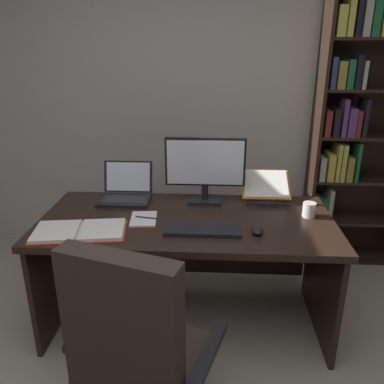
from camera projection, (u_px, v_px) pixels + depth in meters
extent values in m
cube|color=#B2ADA3|center=(200.00, 96.00, 3.18)|extent=(4.98, 0.12, 2.65)
cube|color=black|center=(187.00, 221.00, 2.33)|extent=(1.74, 0.81, 0.04)
cube|color=black|center=(57.00, 271.00, 2.51)|extent=(0.03, 0.75, 0.70)
cube|color=black|center=(321.00, 279.00, 2.41)|extent=(0.03, 0.75, 0.70)
cube|color=black|center=(191.00, 241.00, 2.80)|extent=(1.62, 0.03, 0.49)
cube|color=black|center=(316.00, 135.00, 3.02)|extent=(0.02, 0.29, 2.11)
cube|color=black|center=(361.00, 132.00, 3.12)|extent=(0.82, 0.01, 2.11)
cube|color=black|center=(348.00, 255.00, 3.36)|extent=(0.77, 0.27, 0.02)
cube|color=olive|center=(311.00, 245.00, 3.30)|extent=(0.04, 0.17, 0.21)
cube|color=olive|center=(317.00, 240.00, 3.31)|extent=(0.04, 0.22, 0.28)
cube|color=black|center=(323.00, 241.00, 3.30)|extent=(0.04, 0.21, 0.27)
cube|color=maroon|center=(329.00, 245.00, 3.29)|extent=(0.05, 0.18, 0.21)
cube|color=black|center=(354.00, 219.00, 3.24)|extent=(0.77, 0.27, 0.02)
cube|color=olive|center=(315.00, 207.00, 3.18)|extent=(0.04, 0.18, 0.20)
cube|color=#195633|center=(321.00, 207.00, 3.20)|extent=(0.05, 0.23, 0.18)
cube|color=gray|center=(328.00, 203.00, 3.17)|extent=(0.03, 0.21, 0.27)
cube|color=black|center=(361.00, 179.00, 3.12)|extent=(0.77, 0.27, 0.02)
cube|color=gray|center=(320.00, 167.00, 3.07)|extent=(0.04, 0.20, 0.19)
cube|color=gold|center=(328.00, 166.00, 3.06)|extent=(0.05, 0.21, 0.21)
cube|color=gold|center=(335.00, 160.00, 3.06)|extent=(0.03, 0.23, 0.29)
cube|color=gold|center=(340.00, 161.00, 3.05)|extent=(0.03, 0.22, 0.29)
cube|color=olive|center=(347.00, 167.00, 3.05)|extent=(0.05, 0.18, 0.19)
cube|color=#195633|center=(354.00, 160.00, 3.05)|extent=(0.03, 0.23, 0.30)
cube|color=black|center=(368.00, 136.00, 3.00)|extent=(0.77, 0.27, 0.02)
cube|color=maroon|center=(325.00, 122.00, 2.96)|extent=(0.04, 0.23, 0.19)
cube|color=black|center=(334.00, 122.00, 2.93)|extent=(0.04, 0.18, 0.21)
cube|color=#512D66|center=(342.00, 117.00, 2.93)|extent=(0.03, 0.21, 0.28)
cube|color=#512D66|center=(348.00, 121.00, 2.95)|extent=(0.06, 0.23, 0.21)
cube|color=maroon|center=(355.00, 122.00, 2.94)|extent=(0.03, 0.21, 0.20)
cube|color=black|center=(362.00, 117.00, 2.92)|extent=(0.03, 0.20, 0.28)
cube|color=black|center=(375.00, 90.00, 2.87)|extent=(0.77, 0.27, 0.02)
cube|color=navy|center=(331.00, 73.00, 2.82)|extent=(0.03, 0.20, 0.22)
cube|color=olive|center=(339.00, 75.00, 2.81)|extent=(0.06, 0.17, 0.19)
cube|color=#195633|center=(347.00, 74.00, 2.83)|extent=(0.04, 0.23, 0.20)
cube|color=black|center=(356.00, 72.00, 2.79)|extent=(0.04, 0.16, 0.23)
cube|color=gray|center=(360.00, 74.00, 2.82)|extent=(0.03, 0.23, 0.19)
cube|color=black|center=(383.00, 39.00, 2.75)|extent=(0.77, 0.27, 0.02)
cube|color=gold|center=(338.00, 22.00, 2.71)|extent=(0.06, 0.23, 0.20)
cube|color=gold|center=(349.00, 14.00, 2.67)|extent=(0.04, 0.19, 0.30)
cube|color=black|center=(355.00, 19.00, 2.69)|extent=(0.03, 0.20, 0.23)
cube|color=gray|center=(365.00, 17.00, 2.66)|extent=(0.05, 0.16, 0.25)
cube|color=#195633|center=(374.00, 16.00, 2.66)|extent=(0.05, 0.16, 0.27)
cube|color=gold|center=(381.00, 20.00, 2.69)|extent=(0.04, 0.22, 0.21)
cube|color=#2D231E|center=(149.00, 360.00, 1.75)|extent=(0.62, 0.61, 0.07)
cube|color=#2D231E|center=(122.00, 327.00, 1.45)|extent=(0.48, 0.24, 0.60)
cube|color=black|center=(93.00, 323.00, 1.79)|extent=(0.16, 0.38, 0.04)
cube|color=black|center=(209.00, 354.00, 1.61)|extent=(0.16, 0.38, 0.04)
cube|color=black|center=(205.00, 200.00, 2.57)|extent=(0.22, 0.16, 0.02)
cylinder|color=black|center=(205.00, 192.00, 2.55)|extent=(0.04, 0.04, 0.09)
cube|color=black|center=(205.00, 162.00, 2.49)|extent=(0.52, 0.02, 0.32)
cube|color=white|center=(205.00, 163.00, 2.47)|extent=(0.49, 0.00, 0.29)
cube|color=black|center=(125.00, 200.00, 2.56)|extent=(0.33, 0.23, 0.02)
cube|color=#2D2D30|center=(124.00, 200.00, 2.54)|extent=(0.28, 0.12, 0.00)
cube|color=black|center=(128.00, 177.00, 2.66)|extent=(0.33, 0.07, 0.21)
cube|color=white|center=(128.00, 177.00, 2.65)|extent=(0.30, 0.05, 0.19)
cube|color=black|center=(202.00, 230.00, 2.15)|extent=(0.42, 0.15, 0.02)
ellipsoid|color=black|center=(257.00, 230.00, 2.13)|extent=(0.06, 0.10, 0.04)
cube|color=black|center=(267.00, 203.00, 2.53)|extent=(0.14, 0.12, 0.01)
cube|color=black|center=(268.00, 204.00, 2.49)|extent=(0.28, 0.01, 0.01)
cube|color=orange|center=(266.00, 184.00, 2.61)|extent=(0.31, 0.23, 0.14)
cube|color=silver|center=(266.00, 184.00, 2.60)|extent=(0.29, 0.21, 0.12)
cube|color=#DB422D|center=(56.00, 233.00, 2.13)|extent=(0.29, 0.30, 0.01)
cube|color=#DB422D|center=(103.00, 231.00, 2.15)|extent=(0.29, 0.30, 0.01)
cube|color=silver|center=(56.00, 231.00, 2.13)|extent=(0.27, 0.28, 0.02)
cube|color=silver|center=(102.00, 229.00, 2.15)|extent=(0.27, 0.28, 0.02)
cylinder|color=#B7B7BC|center=(79.00, 231.00, 2.14)|extent=(0.05, 0.24, 0.02)
cube|color=silver|center=(144.00, 219.00, 2.30)|extent=(0.17, 0.22, 0.01)
cylinder|color=navy|center=(147.00, 218.00, 2.30)|extent=(0.14, 0.04, 0.01)
cylinder|color=silver|center=(309.00, 210.00, 2.33)|extent=(0.08, 0.08, 0.09)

